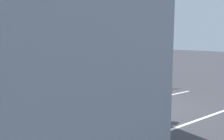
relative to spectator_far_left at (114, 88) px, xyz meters
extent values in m
plane|color=#38383D|center=(1.12, -1.53, -1.04)|extent=(80.00, 80.00, 0.00)
cube|color=black|center=(2.22, 1.64, 1.37)|extent=(9.55, 0.31, 1.01)
cube|color=orange|center=(2.22, 1.64, 0.25)|extent=(10.00, 0.31, 0.28)
torus|color=black|center=(6.20, 1.66, -0.54)|extent=(1.01, 0.35, 1.00)
cylinder|color=#473823|center=(0.08, 0.02, -0.57)|extent=(0.14, 0.14, 0.77)
cube|color=black|center=(0.09, -0.02, -0.99)|extent=(0.15, 0.27, 0.10)
cylinder|color=#473823|center=(-0.08, -0.01, -0.57)|extent=(0.14, 0.14, 0.77)
cube|color=black|center=(-0.07, -0.05, -0.99)|extent=(0.15, 0.27, 0.10)
cube|color=maroon|center=(0.00, 0.00, 0.13)|extent=(0.43, 0.35, 0.64)
cylinder|color=maroon|center=(0.23, 0.05, 0.15)|extent=(0.11, 0.11, 0.61)
sphere|color=tan|center=(0.23, 0.05, -0.15)|extent=(0.11, 0.11, 0.09)
cylinder|color=maroon|center=(-0.24, -0.05, 0.15)|extent=(0.11, 0.11, 0.61)
sphere|color=tan|center=(-0.24, -0.05, -0.15)|extent=(0.11, 0.11, 0.09)
sphere|color=tan|center=(0.00, 0.00, 0.59)|extent=(0.27, 0.27, 0.23)
cylinder|color=#473823|center=(1.05, 0.26, -0.55)|extent=(0.14, 0.14, 0.79)
cube|color=black|center=(1.05, 0.22, -0.99)|extent=(0.14, 0.27, 0.10)
cylinder|color=#473823|center=(0.89, 0.24, -0.55)|extent=(0.14, 0.14, 0.79)
cube|color=black|center=(0.89, 0.20, -0.99)|extent=(0.14, 0.27, 0.10)
cube|color=navy|center=(0.97, 0.25, 0.17)|extent=(0.42, 0.34, 0.66)
cylinder|color=navy|center=(1.20, 0.29, 0.19)|extent=(0.10, 0.10, 0.63)
sphere|color=tan|center=(1.20, 0.29, -0.12)|extent=(0.10, 0.10, 0.09)
cylinder|color=navy|center=(0.73, 0.21, 0.19)|extent=(0.10, 0.10, 0.63)
sphere|color=tan|center=(0.73, 0.21, -0.12)|extent=(0.10, 0.10, 0.09)
sphere|color=tan|center=(0.97, 0.25, 0.64)|extent=(0.27, 0.27, 0.24)
cylinder|color=black|center=(2.16, 0.08, -0.59)|extent=(0.12, 0.12, 0.73)
cube|color=black|center=(2.16, 0.04, -0.99)|extent=(0.10, 0.26, 0.10)
cylinder|color=black|center=(2.00, 0.08, -0.59)|extent=(0.12, 0.12, 0.73)
cube|color=black|center=(2.00, 0.04, -0.99)|extent=(0.10, 0.26, 0.10)
cube|color=#D8F233|center=(2.08, 0.08, 0.07)|extent=(0.38, 0.29, 0.61)
cube|color=silver|center=(2.08, 0.08, 0.07)|extent=(0.40, 0.30, 0.06)
cylinder|color=#D8F233|center=(2.32, 0.08, 0.09)|extent=(0.09, 0.09, 0.58)
sphere|color=tan|center=(2.32, 0.08, -0.20)|extent=(0.09, 0.09, 0.09)
cylinder|color=#D8F233|center=(1.84, 0.09, 0.09)|extent=(0.09, 0.09, 0.58)
sphere|color=tan|center=(1.84, 0.09, -0.20)|extent=(0.09, 0.09, 0.09)
sphere|color=tan|center=(2.08, 0.08, 0.51)|extent=(0.22, 0.22, 0.22)
cylinder|color=black|center=(2.86, 0.05, -0.56)|extent=(0.14, 0.14, 0.78)
cube|color=black|center=(2.85, 0.01, -0.99)|extent=(0.15, 0.28, 0.10)
cylinder|color=black|center=(2.71, 0.08, -0.56)|extent=(0.14, 0.14, 0.78)
cube|color=black|center=(2.70, 0.04, -0.99)|extent=(0.15, 0.28, 0.10)
cube|color=maroon|center=(2.78, 0.06, 0.15)|extent=(0.43, 0.35, 0.65)
cylinder|color=maroon|center=(3.02, 0.01, 0.17)|extent=(0.11, 0.11, 0.62)
sphere|color=tan|center=(3.02, 0.01, -0.14)|extent=(0.11, 0.11, 0.09)
cylinder|color=maroon|center=(2.55, 0.11, 0.17)|extent=(0.11, 0.11, 0.62)
sphere|color=tan|center=(2.55, 0.11, -0.14)|extent=(0.11, 0.11, 0.09)
sphere|color=tan|center=(2.78, 0.06, 0.62)|extent=(0.28, 0.28, 0.23)
cylinder|color=black|center=(3.88, 0.21, -0.56)|extent=(0.14, 0.14, 0.78)
cube|color=black|center=(3.89, 0.17, -0.99)|extent=(0.14, 0.27, 0.10)
cylinder|color=black|center=(3.73, 0.18, -0.56)|extent=(0.14, 0.14, 0.78)
cube|color=black|center=(3.73, 0.14, -0.99)|extent=(0.14, 0.27, 0.10)
cube|color=maroon|center=(3.80, 0.19, 0.16)|extent=(0.42, 0.33, 0.65)
cylinder|color=maroon|center=(4.04, 0.23, 0.18)|extent=(0.10, 0.10, 0.62)
sphere|color=tan|center=(4.04, 0.23, -0.13)|extent=(0.10, 0.10, 0.09)
cylinder|color=maroon|center=(3.57, 0.16, 0.18)|extent=(0.10, 0.10, 0.62)
sphere|color=tan|center=(3.57, 0.16, -0.13)|extent=(0.10, 0.10, 0.09)
sphere|color=tan|center=(3.80, 0.19, 0.63)|extent=(0.27, 0.27, 0.24)
torus|color=black|center=(4.39, 0.77, -0.74)|extent=(0.61, 0.25, 0.60)
cylinder|color=silver|center=(4.39, 0.77, -0.74)|extent=(0.14, 0.12, 0.12)
torus|color=black|center=(2.97, 1.07, -0.74)|extent=(0.61, 0.25, 0.60)
cylinder|color=silver|center=(2.97, 1.07, -0.74)|extent=(0.14, 0.14, 0.12)
cylinder|color=silver|center=(4.34, 0.78, -0.39)|extent=(0.32, 0.12, 0.67)
cube|color=#198C33|center=(3.75, 0.91, -0.41)|extent=(0.88, 0.45, 0.36)
cube|color=black|center=(3.28, 1.01, -0.36)|extent=(0.55, 0.32, 0.20)
cylinder|color=silver|center=(3.42, 1.12, -0.62)|extent=(0.46, 0.17, 0.08)
cylinder|color=black|center=(4.29, 0.79, -0.09)|extent=(0.16, 0.57, 0.04)
torus|color=black|center=(1.24, 0.98, -0.74)|extent=(0.60, 0.15, 0.60)
cylinder|color=silver|center=(1.24, 0.98, -0.74)|extent=(0.12, 0.10, 0.12)
torus|color=black|center=(-0.21, 1.04, -0.74)|extent=(0.60, 0.15, 0.60)
cylinder|color=silver|center=(-0.21, 1.04, -0.74)|extent=(0.12, 0.12, 0.12)
cylinder|color=silver|center=(1.19, 0.98, -0.39)|extent=(0.32, 0.07, 0.67)
cube|color=red|center=(0.59, 1.01, -0.41)|extent=(0.85, 0.31, 0.36)
cube|color=black|center=(0.11, 1.02, -0.36)|extent=(0.53, 0.24, 0.20)
cylinder|color=silver|center=(0.23, 1.16, -0.62)|extent=(0.45, 0.10, 0.08)
cylinder|color=black|center=(1.14, 0.99, -0.09)|extent=(0.06, 0.58, 0.04)
torus|color=black|center=(4.45, -4.90, -0.74)|extent=(0.60, 0.15, 0.60)
cylinder|color=silver|center=(4.45, -4.90, -0.74)|extent=(0.12, 0.10, 0.12)
torus|color=black|center=(5.49, -4.86, 0.28)|extent=(0.85, 0.16, 0.85)
cylinder|color=silver|center=(5.49, -4.86, 0.28)|extent=(0.12, 0.12, 0.12)
cylinder|color=silver|center=(4.24, -4.91, -0.45)|extent=(0.67, 0.08, 0.33)
cube|color=white|center=(4.69, -4.89, -0.04)|extent=(0.86, 0.31, 0.84)
cube|color=black|center=(4.99, -4.88, 0.33)|extent=(0.52, 0.24, 0.51)
cylinder|color=silver|center=(5.10, -5.01, 0.06)|extent=(0.38, 0.09, 0.37)
cylinder|color=black|center=(4.07, -4.91, -0.20)|extent=(0.06, 0.58, 0.04)
cube|color=black|center=(4.53, -4.89, 0.21)|extent=(0.50, 0.36, 0.54)
sphere|color=red|center=(4.12, -4.91, 0.06)|extent=(0.27, 0.27, 0.26)
cylinder|color=black|center=(4.32, -4.72, 0.01)|extent=(0.46, 0.11, 0.16)
cylinder|color=black|center=(4.88, -4.70, 0.11)|extent=(0.35, 0.11, 0.36)
cylinder|color=black|center=(4.33, -5.08, 0.01)|extent=(0.46, 0.11, 0.16)
cylinder|color=black|center=(4.89, -5.06, 0.11)|extent=(0.35, 0.11, 0.36)
cube|color=orange|center=(2.19, -5.06, -1.02)|extent=(0.34, 0.34, 0.03)
cone|color=orange|center=(2.19, -5.06, -0.71)|extent=(0.26, 0.26, 0.60)
cylinder|color=white|center=(2.19, -5.06, -0.74)|extent=(0.19, 0.19, 0.07)
cube|color=white|center=(-1.25, -2.95, -1.03)|extent=(0.13, 4.97, 0.01)
cube|color=white|center=(1.33, -2.95, -1.03)|extent=(0.13, 4.99, 0.01)
cube|color=white|center=(3.91, -2.95, -1.03)|extent=(0.12, 3.55, 0.01)
camera|label=1|loc=(-5.20, 3.99, 1.37)|focal=38.01mm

